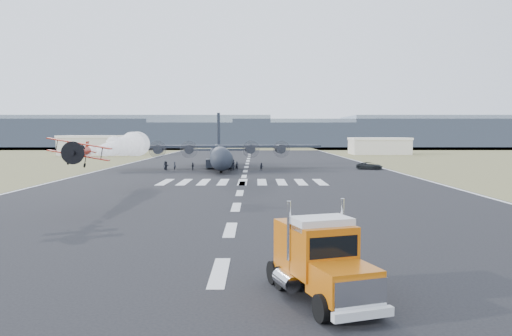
{
  "coord_description": "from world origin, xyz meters",
  "views": [
    {
      "loc": [
        1.95,
        -26.78,
        7.63
      ],
      "look_at": [
        2.04,
        24.41,
        4.0
      ],
      "focal_mm": 35.0,
      "sensor_mm": 36.0,
      "label": 1
    }
  ],
  "objects_px": {
    "support_vehicle": "(369,166)",
    "crew_c": "(234,166)",
    "crew_b": "(262,167)",
    "crew_d": "(193,166)",
    "hangar_left": "(99,145)",
    "crew_a": "(175,166)",
    "transport_aircraft": "(220,154)",
    "crew_e": "(165,165)",
    "hangar_right": "(379,146)",
    "semi_truck": "(320,259)",
    "aerobatic_biplane": "(79,151)",
    "crew_f": "(166,166)",
    "crew_h": "(230,167)",
    "crew_g": "(237,166)"
  },
  "relations": [
    {
      "from": "crew_c",
      "to": "support_vehicle",
      "type": "bearing_deg",
      "value": -53.36
    },
    {
      "from": "crew_e",
      "to": "crew_c",
      "type": "bearing_deg",
      "value": 149.86
    },
    {
      "from": "crew_a",
      "to": "crew_g",
      "type": "bearing_deg",
      "value": -121.96
    },
    {
      "from": "aerobatic_biplane",
      "to": "crew_a",
      "type": "bearing_deg",
      "value": 87.53
    },
    {
      "from": "hangar_right",
      "to": "hangar_left",
      "type": "bearing_deg",
      "value": -177.08
    },
    {
      "from": "crew_c",
      "to": "crew_f",
      "type": "height_order",
      "value": "crew_f"
    },
    {
      "from": "hangar_left",
      "to": "crew_a",
      "type": "relative_size",
      "value": 14.99
    },
    {
      "from": "hangar_left",
      "to": "crew_e",
      "type": "relative_size",
      "value": 14.2
    },
    {
      "from": "aerobatic_biplane",
      "to": "crew_h",
      "type": "xyz_separation_m",
      "value": [
        11.62,
        52.55,
        -5.1
      ]
    },
    {
      "from": "semi_truck",
      "to": "crew_f",
      "type": "bearing_deg",
      "value": 86.43
    },
    {
      "from": "hangar_left",
      "to": "transport_aircraft",
      "type": "height_order",
      "value": "transport_aircraft"
    },
    {
      "from": "crew_e",
      "to": "crew_h",
      "type": "height_order",
      "value": "crew_e"
    },
    {
      "from": "crew_d",
      "to": "crew_c",
      "type": "bearing_deg",
      "value": 110.91
    },
    {
      "from": "aerobatic_biplane",
      "to": "transport_aircraft",
      "type": "bearing_deg",
      "value": 79.11
    },
    {
      "from": "aerobatic_biplane",
      "to": "crew_e",
      "type": "xyz_separation_m",
      "value": [
        -2.09,
        56.33,
        -5.04
      ]
    },
    {
      "from": "semi_truck",
      "to": "aerobatic_biplane",
      "type": "distance_m",
      "value": 31.59
    },
    {
      "from": "transport_aircraft",
      "to": "crew_b",
      "type": "height_order",
      "value": "transport_aircraft"
    },
    {
      "from": "crew_f",
      "to": "crew_g",
      "type": "xyz_separation_m",
      "value": [
        14.52,
        -0.19,
        -0.01
      ]
    },
    {
      "from": "crew_e",
      "to": "crew_d",
      "type": "bearing_deg",
      "value": 139.53
    },
    {
      "from": "crew_b",
      "to": "crew_f",
      "type": "relative_size",
      "value": 0.9
    },
    {
      "from": "semi_truck",
      "to": "crew_c",
      "type": "height_order",
      "value": "semi_truck"
    },
    {
      "from": "semi_truck",
      "to": "support_vehicle",
      "type": "xyz_separation_m",
      "value": [
        20.87,
        81.13,
        -1.11
      ]
    },
    {
      "from": "transport_aircraft",
      "to": "crew_c",
      "type": "height_order",
      "value": "transport_aircraft"
    },
    {
      "from": "support_vehicle",
      "to": "crew_c",
      "type": "bearing_deg",
      "value": 118.21
    },
    {
      "from": "crew_b",
      "to": "crew_h",
      "type": "xyz_separation_m",
      "value": [
        -6.25,
        -0.18,
        -0.01
      ]
    },
    {
      "from": "hangar_left",
      "to": "crew_a",
      "type": "bearing_deg",
      "value": -61.83
    },
    {
      "from": "crew_e",
      "to": "crew_a",
      "type": "bearing_deg",
      "value": 119.77
    },
    {
      "from": "support_vehicle",
      "to": "crew_a",
      "type": "height_order",
      "value": "crew_a"
    },
    {
      "from": "aerobatic_biplane",
      "to": "support_vehicle",
      "type": "height_order",
      "value": "aerobatic_biplane"
    },
    {
      "from": "crew_c",
      "to": "crew_h",
      "type": "relative_size",
      "value": 1.03
    },
    {
      "from": "hangar_right",
      "to": "crew_h",
      "type": "xyz_separation_m",
      "value": [
        -49.01,
        -77.23,
        -2.21
      ]
    },
    {
      "from": "crew_c",
      "to": "crew_d",
      "type": "relative_size",
      "value": 1.04
    },
    {
      "from": "support_vehicle",
      "to": "aerobatic_biplane",
      "type": "bearing_deg",
      "value": 169.55
    },
    {
      "from": "crew_h",
      "to": "support_vehicle",
      "type": "bearing_deg",
      "value": 6.49
    },
    {
      "from": "crew_c",
      "to": "crew_d",
      "type": "distance_m",
      "value": 8.35
    },
    {
      "from": "semi_truck",
      "to": "crew_d",
      "type": "bearing_deg",
      "value": 82.66
    },
    {
      "from": "semi_truck",
      "to": "crew_h",
      "type": "height_order",
      "value": "semi_truck"
    },
    {
      "from": "hangar_right",
      "to": "crew_h",
      "type": "distance_m",
      "value": 91.5
    },
    {
      "from": "crew_a",
      "to": "crew_d",
      "type": "xyz_separation_m",
      "value": [
        3.69,
        -0.06,
        -0.03
      ]
    },
    {
      "from": "support_vehicle",
      "to": "crew_b",
      "type": "relative_size",
      "value": 3.32
    },
    {
      "from": "crew_a",
      "to": "crew_b",
      "type": "relative_size",
      "value": 1.01
    },
    {
      "from": "transport_aircraft",
      "to": "support_vehicle",
      "type": "height_order",
      "value": "transport_aircraft"
    },
    {
      "from": "crew_f",
      "to": "crew_g",
      "type": "relative_size",
      "value": 1.01
    },
    {
      "from": "transport_aircraft",
      "to": "crew_e",
      "type": "relative_size",
      "value": 24.62
    },
    {
      "from": "crew_d",
      "to": "hangar_right",
      "type": "bearing_deg",
      "value": 161.13
    },
    {
      "from": "transport_aircraft",
      "to": "crew_e",
      "type": "bearing_deg",
      "value": -168.14
    },
    {
      "from": "semi_truck",
      "to": "crew_c",
      "type": "xyz_separation_m",
      "value": [
        -7.43,
        79.57,
        -1.04
      ]
    },
    {
      "from": "crew_c",
      "to": "crew_e",
      "type": "relative_size",
      "value": 0.95
    },
    {
      "from": "hangar_left",
      "to": "crew_a",
      "type": "xyz_separation_m",
      "value": [
        37.49,
        -70.0,
        -2.59
      ]
    },
    {
      "from": "hangar_left",
      "to": "aerobatic_biplane",
      "type": "relative_size",
      "value": 4.21
    }
  ]
}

